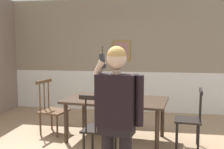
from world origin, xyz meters
The scene contains 6 objects.
room_back_partition centered at (0.00, 3.07, 1.37)m, with size 5.51×0.17×2.84m.
dining_table centered at (0.36, 0.93, 0.66)m, with size 1.87×1.20×0.74m.
chair_near_window centered at (0.26, 0.05, 0.49)m, with size 0.51×0.51×1.00m.
chair_by_doorway centered at (1.62, 0.78, 0.48)m, with size 0.46×0.46×0.98m.
chair_at_table_head centered at (-0.90, 1.09, 0.47)m, with size 0.55×0.55×1.02m.
person_figure centered at (0.65, -0.80, 0.97)m, with size 0.58×0.31×1.68m.
Camera 1 is at (1.06, -3.56, 1.69)m, focal length 42.01 mm.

